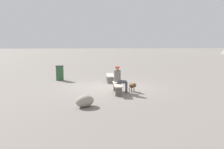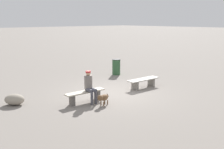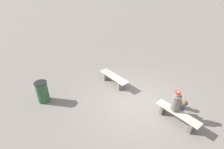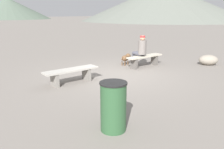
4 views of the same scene
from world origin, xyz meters
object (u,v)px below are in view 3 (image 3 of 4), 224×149
seated_person (177,103)px  bench_left (114,78)px  bench_right (177,115)px  dog (180,102)px  trash_bin (42,92)px

seated_person → bench_left: bearing=-171.7°
bench_right → seated_person: seated_person is taller
dog → bench_left: bearing=178.5°
seated_person → dog: size_ratio=1.98×
seated_person → dog: 0.83m
trash_bin → dog: bearing=41.5°
bench_right → dog: 0.85m
bench_right → dog: bearing=114.6°
bench_right → seated_person: 0.46m
seated_person → trash_bin: (-4.50, -3.18, -0.27)m
bench_left → seated_person: size_ratio=1.40×
bench_left → bench_right: (3.52, -0.12, 0.01)m
dog → trash_bin: trash_bin is taller
dog → trash_bin: (-4.37, -3.86, 0.17)m
bench_right → dog: bench_right is taller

